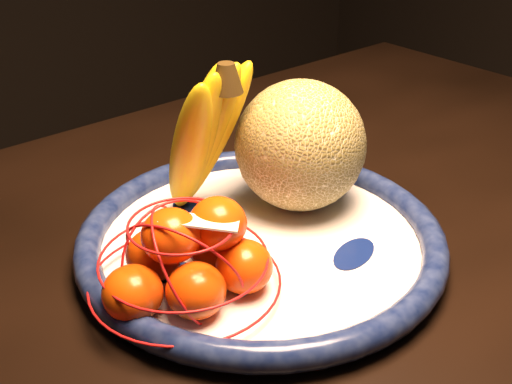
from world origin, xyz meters
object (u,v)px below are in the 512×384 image
dining_table (251,329)px  cantaloupe (300,145)px  banana_bunch (200,134)px  fruit_bowl (261,239)px  mandarin_bag (189,259)px

dining_table → cantaloupe: cantaloupe is taller
cantaloupe → banana_bunch: size_ratio=0.74×
fruit_bowl → cantaloupe: (0.08, 0.04, 0.08)m
cantaloupe → fruit_bowl: bearing=-152.5°
dining_table → mandarin_bag: size_ratio=6.99×
banana_bunch → mandarin_bag: size_ratio=0.86×
dining_table → banana_bunch: 0.22m
dining_table → fruit_bowl: fruit_bowl is taller
fruit_bowl → cantaloupe: cantaloupe is taller
fruit_bowl → mandarin_bag: size_ratio=1.70×
cantaloupe → banana_bunch: bearing=160.4°
fruit_bowl → mandarin_bag: (-0.11, -0.04, 0.04)m
cantaloupe → banana_bunch: 0.12m
fruit_bowl → banana_bunch: size_ratio=1.97×
fruit_bowl → cantaloupe: bearing=27.5°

